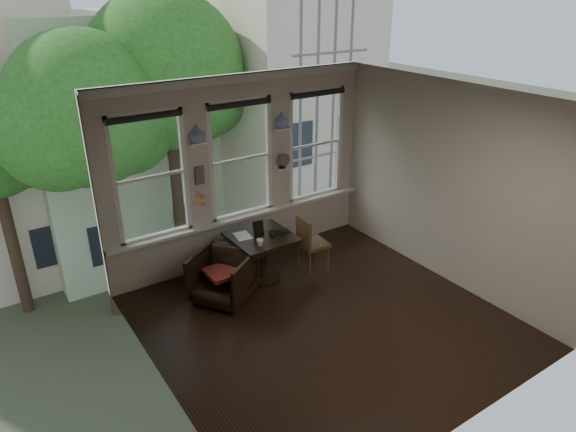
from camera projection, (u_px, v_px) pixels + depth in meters
ground at (324, 320)px, 7.01m from camera, size 4.50×4.50×0.00m
ceiling at (332, 100)px, 5.77m from camera, size 4.50×4.50×0.00m
wall_back at (240, 171)px, 8.09m from camera, size 4.50×0.00×4.50m
wall_front at (478, 307)px, 4.69m from camera, size 4.50×0.00×4.50m
wall_left at (154, 272)px, 5.25m from camera, size 0.00×4.50×4.50m
wall_right at (449, 185)px, 7.53m from camera, size 0.00×4.50×4.50m
window_left at (150, 177)px, 7.28m from camera, size 1.10×0.12×1.90m
window_center at (239, 159)px, 8.01m from camera, size 1.10×0.12×1.90m
window_right at (314, 144)px, 8.75m from camera, size 1.10×0.12×1.90m
shelf_left at (198, 143)px, 7.40m from camera, size 0.26×0.16×0.03m
shelf_right at (282, 129)px, 8.14m from camera, size 0.26×0.16×0.03m
intercom at (199, 175)px, 7.63m from camera, size 0.14×0.06×0.28m
sticky_notes at (201, 197)px, 7.78m from camera, size 0.16×0.01×0.24m
desk_fan at (282, 163)px, 8.36m from camera, size 0.20×0.20×0.24m
vase_left at (197, 134)px, 7.34m from camera, size 0.24×0.24×0.25m
vase_right at (282, 120)px, 8.08m from camera, size 0.24×0.24×0.25m
table at (262, 258)px, 7.85m from camera, size 0.90×0.90×0.75m
armchair_left at (223, 277)px, 7.34m from camera, size 1.11×1.11×0.74m
cushion_red at (223, 272)px, 7.30m from camera, size 0.45×0.45×0.06m
side_chair_right at (314, 243)px, 8.10m from camera, size 0.45×0.45×0.92m
laptop at (280, 233)px, 7.74m from camera, size 0.37×0.27×0.03m
mug at (260, 243)px, 7.38m from camera, size 0.13×0.13×0.10m
drinking_glass at (273, 234)px, 7.63m from camera, size 0.15×0.15×0.10m
tablet at (258, 228)px, 7.68m from camera, size 0.17×0.10×0.22m
papers at (243, 236)px, 7.69m from camera, size 0.26×0.33×0.00m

